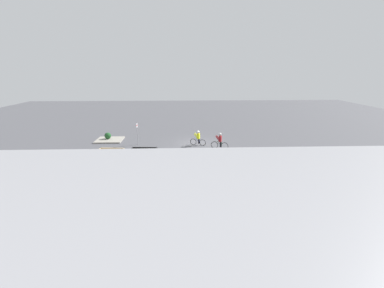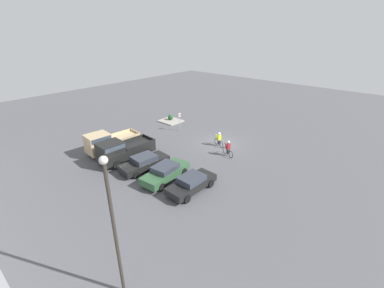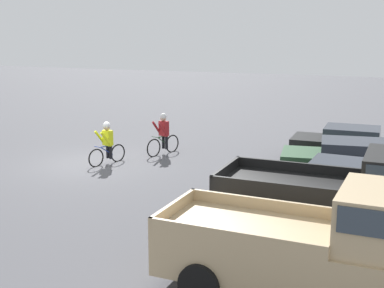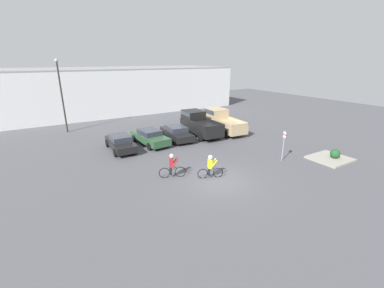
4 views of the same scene
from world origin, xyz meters
TOP-DOWN VIEW (x-y plane):
  - ground_plane at (0.00, 0.00)m, footprint 80.00×80.00m
  - sedan_0 at (-3.69, 9.18)m, footprint 1.98×4.46m
  - sedan_1 at (-0.89, 9.41)m, footprint 2.34×4.82m
  - sedan_2 at (1.91, 9.44)m, footprint 2.30×4.77m
  - pickup_truck_0 at (4.74, 9.85)m, footprint 2.51×5.68m
  - pickup_truck_1 at (7.55, 9.62)m, footprint 2.58×5.73m
  - cyclist_0 at (-0.22, 0.64)m, footprint 1.64×0.71m
  - cyclist_1 at (-2.35, 2.01)m, footprint 1.69×0.72m
  - fire_lane_sign at (6.26, 0.19)m, footprint 0.09×0.30m
  - curb_island at (9.76, -1.58)m, footprint 2.90×2.61m
  - shrub at (9.99, -1.79)m, footprint 0.73×0.73m

SIDE VIEW (x-z plane):
  - ground_plane at x=0.00m, z-range 0.00..0.00m
  - curb_island at x=9.76m, z-range 0.00..0.15m
  - shrub at x=9.99m, z-range 0.15..0.88m
  - sedan_0 at x=-3.69m, z-range 0.02..1.34m
  - sedan_2 at x=1.91m, z-range 0.01..1.35m
  - sedan_1 at x=-0.89m, z-range 0.02..1.40m
  - cyclist_0 at x=-0.22m, z-range 0.03..1.66m
  - cyclist_1 at x=-2.35m, z-range 0.01..1.71m
  - pickup_truck_1 at x=7.55m, z-range 0.03..2.33m
  - pickup_truck_0 at x=4.74m, z-range 0.05..2.37m
  - fire_lane_sign at x=6.26m, z-range 0.25..2.70m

